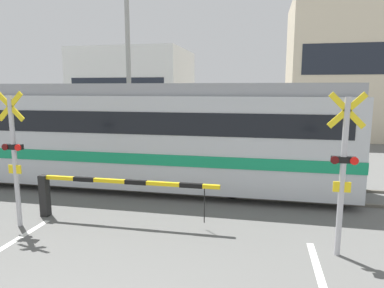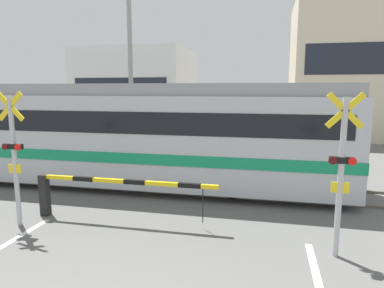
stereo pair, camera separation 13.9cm
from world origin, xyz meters
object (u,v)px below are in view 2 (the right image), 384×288
at_px(crossing_barrier_far, 263,153).
at_px(crossing_signal_right, 341,168).
at_px(pedestrian, 246,133).
at_px(commuter_train, 71,130).
at_px(crossing_barrier_near, 90,188).
at_px(crossing_signal_left, 14,153).

height_order(crossing_barrier_far, crossing_signal_right, crossing_signal_right).
bearing_deg(crossing_signal_right, crossing_barrier_far, 103.17).
bearing_deg(pedestrian, commuter_train, -130.35).
distance_m(crossing_barrier_near, pedestrian, 10.19).
distance_m(crossing_signal_left, pedestrian, 11.42).
height_order(crossing_signal_left, pedestrian, crossing_signal_left).
bearing_deg(crossing_barrier_far, crossing_signal_right, -76.83).
bearing_deg(pedestrian, crossing_barrier_far, -77.22).
distance_m(crossing_barrier_far, pedestrian, 4.10).
distance_m(commuter_train, crossing_barrier_far, 7.05).
xyz_separation_m(crossing_signal_left, crossing_signal_right, (7.08, 0.00, 0.00)).
xyz_separation_m(crossing_barrier_far, pedestrian, (-0.91, 3.99, 0.22)).
relative_size(commuter_train, crossing_barrier_far, 4.00).
bearing_deg(crossing_signal_right, crossing_signal_left, 180.00).
xyz_separation_m(crossing_barrier_near, crossing_barrier_far, (4.08, 5.69, 0.00)).
bearing_deg(commuter_train, crossing_signal_left, -76.70).
distance_m(crossing_barrier_near, crossing_barrier_far, 7.00).
bearing_deg(crossing_signal_left, pedestrian, 65.77).
relative_size(crossing_barrier_near, crossing_barrier_far, 1.00).
xyz_separation_m(crossing_signal_left, pedestrian, (4.68, 10.39, -0.73)).
distance_m(crossing_barrier_far, crossing_signal_right, 6.64).
relative_size(crossing_barrier_near, crossing_signal_left, 1.44).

